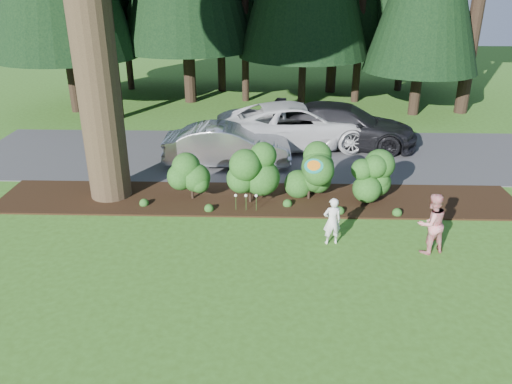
{
  "coord_description": "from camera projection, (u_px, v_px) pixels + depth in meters",
  "views": [
    {
      "loc": [
        0.39,
        -10.86,
        6.45
      ],
      "look_at": [
        0.04,
        0.89,
        1.3
      ],
      "focal_mm": 35.0,
      "sensor_mm": 36.0,
      "label": 1
    }
  ],
  "objects": [
    {
      "name": "mulch_bed",
      "position": [
        257.0,
        199.0,
        15.5
      ],
      "size": [
        16.0,
        2.5,
        0.05
      ],
      "primitive_type": "cube",
      "color": "black",
      "rests_on": "ground"
    },
    {
      "name": "shrub_row",
      "position": [
        282.0,
        177.0,
        15.07
      ],
      "size": [
        6.53,
        1.6,
        1.61
      ],
      "color": "#1F4A16",
      "rests_on": "ground"
    },
    {
      "name": "driveway",
      "position": [
        260.0,
        154.0,
        19.4
      ],
      "size": [
        22.0,
        6.0,
        0.03
      ],
      "primitive_type": "cube",
      "color": "#38383A",
      "rests_on": "ground"
    },
    {
      "name": "child",
      "position": [
        332.0,
        221.0,
        12.76
      ],
      "size": [
        0.52,
        0.38,
        1.29
      ],
      "primitive_type": "imported",
      "rotation": [
        0.0,
        0.0,
        3.32
      ],
      "color": "silver",
      "rests_on": "ground"
    },
    {
      "name": "lily_cluster",
      "position": [
        246.0,
        196.0,
        14.54
      ],
      "size": [
        0.69,
        0.09,
        0.57
      ],
      "color": "#1F4A16",
      "rests_on": "ground"
    },
    {
      "name": "car_white_suv",
      "position": [
        297.0,
        125.0,
        19.9
      ],
      "size": [
        6.76,
        4.06,
        1.76
      ],
      "primitive_type": "imported",
      "rotation": [
        0.0,
        0.0,
        1.76
      ],
      "color": "silver",
      "rests_on": "driveway"
    },
    {
      "name": "frisbee",
      "position": [
        314.0,
        166.0,
        12.11
      ],
      "size": [
        0.48,
        0.42,
        0.27
      ],
      "color": "#1A8F78",
      "rests_on": "ground"
    },
    {
      "name": "ground",
      "position": [
        253.0,
        253.0,
        12.54
      ],
      "size": [
        80.0,
        80.0,
        0.0
      ],
      "primitive_type": "plane",
      "color": "#365D1A",
      "rests_on": "ground"
    },
    {
      "name": "car_silver_wagon",
      "position": [
        227.0,
        146.0,
        17.95
      ],
      "size": [
        4.59,
        1.69,
        1.5
      ],
      "primitive_type": "imported",
      "rotation": [
        0.0,
        0.0,
        1.59
      ],
      "color": "silver",
      "rests_on": "driveway"
    },
    {
      "name": "adult",
      "position": [
        431.0,
        224.0,
        12.31
      ],
      "size": [
        0.93,
        0.82,
        1.59
      ],
      "primitive_type": "imported",
      "rotation": [
        0.0,
        0.0,
        3.48
      ],
      "color": "red",
      "rests_on": "ground"
    },
    {
      "name": "car_dark_suv",
      "position": [
        343.0,
        125.0,
        20.0
      ],
      "size": [
        6.14,
        3.43,
        1.68
      ],
      "primitive_type": "imported",
      "rotation": [
        0.0,
        0.0,
        1.38
      ],
      "color": "black",
      "rests_on": "driveway"
    }
  ]
}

